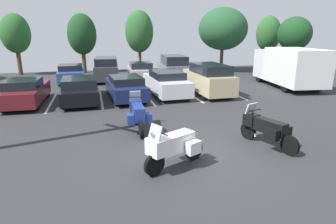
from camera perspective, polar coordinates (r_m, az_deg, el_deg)
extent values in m
cube|color=#2D2D30|center=(9.39, 5.35, -8.13)|extent=(44.00, 44.00, 0.10)
cylinder|color=black|center=(7.73, -2.75, -10.53)|extent=(0.62, 0.39, 0.63)
cylinder|color=black|center=(8.68, 5.26, -7.55)|extent=(0.62, 0.39, 0.63)
cube|color=white|center=(8.01, 1.53, -6.15)|extent=(1.23, 0.91, 0.51)
cylinder|color=#B2B2B7|center=(7.63, -2.07, -7.52)|extent=(0.48, 0.28, 1.11)
cylinder|color=black|center=(7.51, -1.63, -4.14)|extent=(0.31, 0.57, 0.04)
cube|color=white|center=(7.59, -2.20, -7.03)|extent=(0.63, 0.66, 0.46)
cube|color=#B2C1CC|center=(7.41, -2.53, -4.11)|extent=(0.34, 0.47, 0.39)
cube|color=white|center=(8.05, 5.10, -7.13)|extent=(0.50, 0.41, 0.36)
cube|color=white|center=(8.52, 1.58, -5.74)|extent=(0.50, 0.41, 0.36)
cylinder|color=black|center=(10.66, 15.84, -3.62)|extent=(0.31, 0.63, 0.63)
cylinder|color=black|center=(9.72, 23.32, -6.23)|extent=(0.31, 0.63, 0.63)
cube|color=black|center=(10.04, 19.61, -2.72)|extent=(0.73, 1.31, 0.45)
cylinder|color=#B2B2B7|center=(10.46, 16.50, -1.70)|extent=(0.22, 0.50, 1.10)
cylinder|color=black|center=(10.31, 17.00, 0.32)|extent=(0.60, 0.23, 0.04)
cube|color=black|center=(10.46, 16.43, -1.45)|extent=(0.54, 0.55, 0.40)
cube|color=#B2C1CC|center=(10.39, 16.39, 0.71)|extent=(0.47, 0.29, 0.39)
cube|color=black|center=(9.62, 20.19, -4.22)|extent=(0.37, 0.49, 0.36)
cube|color=black|center=(10.11, 22.34, -3.49)|extent=(0.37, 0.49, 0.36)
cylinder|color=black|center=(11.95, -6.54, -0.99)|extent=(0.14, 0.65, 0.64)
cylinder|color=black|center=(10.37, -5.42, -3.57)|extent=(0.14, 0.65, 0.64)
cube|color=navy|center=(11.03, -6.08, 0.02)|extent=(0.43, 1.26, 0.53)
cylinder|color=#B2B2B7|center=(11.72, -6.53, 0.77)|extent=(0.08, 0.51, 1.11)
cylinder|color=black|center=(11.53, -6.55, 2.99)|extent=(0.62, 0.05, 0.04)
cube|color=navy|center=(11.72, -6.55, 1.22)|extent=(0.49, 0.45, 0.48)
cube|color=#B2C1CC|center=(11.66, -6.65, 3.34)|extent=(0.44, 0.17, 0.39)
cube|color=navy|center=(10.67, -7.60, -1.38)|extent=(0.25, 0.45, 0.36)
cube|color=navy|center=(10.75, -4.01, -1.15)|extent=(0.25, 0.45, 0.36)
cube|color=silver|center=(17.00, -22.40, 1.83)|extent=(0.12, 4.70, 0.01)
cube|color=silver|center=(16.84, -13.27, 2.49)|extent=(0.12, 4.70, 0.01)
cube|color=silver|center=(17.12, -4.20, 3.08)|extent=(0.12, 4.70, 0.01)
cube|color=silver|center=(17.80, 4.39, 3.56)|extent=(0.12, 4.70, 0.01)
cube|color=silver|center=(18.85, 12.19, 3.94)|extent=(0.12, 4.70, 0.01)
cube|color=maroon|center=(17.04, -26.61, 3.39)|extent=(1.89, 4.58, 0.74)
cube|color=black|center=(16.56, -27.17, 5.09)|extent=(1.68, 2.09, 0.43)
cylinder|color=black|center=(18.74, -27.71, 3.42)|extent=(0.24, 0.66, 0.65)
cylinder|color=black|center=(18.42, -23.22, 3.77)|extent=(0.24, 0.66, 0.65)
cylinder|color=black|center=(15.85, -30.33, 1.11)|extent=(0.24, 0.66, 0.65)
cylinder|color=black|center=(15.46, -25.05, 1.48)|extent=(0.24, 0.66, 0.65)
cube|color=black|center=(16.74, -17.28, 4.03)|extent=(2.03, 4.90, 0.70)
cube|color=black|center=(16.21, -17.46, 5.76)|extent=(1.81, 2.36, 0.46)
cylinder|color=black|center=(18.44, -19.75, 4.07)|extent=(0.24, 0.62, 0.61)
cylinder|color=black|center=(18.41, -14.64, 4.47)|extent=(0.24, 0.62, 0.61)
cylinder|color=black|center=(15.21, -20.33, 1.69)|extent=(0.24, 0.62, 0.61)
cylinder|color=black|center=(15.18, -14.15, 2.17)|extent=(0.24, 0.62, 0.61)
cube|color=navy|center=(16.69, -8.63, 4.69)|extent=(2.09, 4.75, 0.73)
cube|color=black|center=(16.19, -8.44, 6.40)|extent=(1.79, 2.34, 0.41)
cylinder|color=black|center=(18.17, -11.87, 4.65)|extent=(0.27, 0.72, 0.71)
cylinder|color=black|center=(18.40, -7.14, 5.01)|extent=(0.27, 0.72, 0.71)
cylinder|color=black|center=(15.10, -10.36, 2.52)|extent=(0.27, 0.72, 0.71)
cylinder|color=black|center=(15.38, -4.73, 2.97)|extent=(0.27, 0.72, 0.71)
cube|color=white|center=(17.52, -0.39, 5.58)|extent=(1.99, 4.87, 0.85)
cube|color=black|center=(17.24, -0.21, 7.55)|extent=(1.77, 2.44, 0.42)
cylinder|color=black|center=(18.94, -4.10, 5.37)|extent=(0.24, 0.70, 0.70)
cylinder|color=black|center=(19.34, 0.52, 5.63)|extent=(0.24, 0.70, 0.70)
cylinder|color=black|center=(15.82, -1.49, 3.35)|extent=(0.24, 0.70, 0.70)
cylinder|color=black|center=(16.30, 3.92, 3.68)|extent=(0.24, 0.70, 0.70)
cube|color=#C1B289|center=(18.03, 8.03, 6.08)|extent=(1.80, 4.75, 1.10)
cube|color=black|center=(17.67, 8.45, 8.60)|extent=(1.65, 3.10, 0.56)
cylinder|color=black|center=(19.32, 4.06, 5.52)|extent=(0.22, 0.66, 0.66)
cylinder|color=black|center=(19.86, 8.24, 5.68)|extent=(0.22, 0.66, 0.66)
cylinder|color=black|center=(16.36, 7.66, 3.56)|extent=(0.22, 0.66, 0.66)
cylinder|color=black|center=(16.99, 12.42, 3.78)|extent=(0.22, 0.66, 0.66)
cube|color=#2D519E|center=(23.30, -18.88, 7.12)|extent=(1.99, 4.35, 0.77)
cube|color=black|center=(23.03, -19.02, 8.50)|extent=(1.76, 2.11, 0.41)
cylinder|color=black|center=(24.82, -20.57, 6.79)|extent=(0.24, 0.63, 0.63)
cylinder|color=black|center=(24.76, -16.90, 7.10)|extent=(0.24, 0.63, 0.63)
cylinder|color=black|center=(21.94, -20.98, 5.70)|extent=(0.24, 0.63, 0.63)
cylinder|color=black|center=(21.88, -16.83, 6.04)|extent=(0.24, 0.63, 0.63)
cube|color=#38383D|center=(23.49, -12.24, 8.05)|extent=(2.12, 4.83, 1.04)
cube|color=black|center=(23.21, -12.37, 9.97)|extent=(1.86, 3.32, 0.57)
cylinder|color=black|center=(25.16, -13.85, 7.53)|extent=(0.27, 0.72, 0.70)
cylinder|color=black|center=(25.12, -10.37, 7.71)|extent=(0.27, 0.72, 0.70)
cylinder|color=black|center=(21.99, -14.25, 6.38)|extent=(0.27, 0.72, 0.70)
cylinder|color=black|center=(21.95, -10.28, 6.59)|extent=(0.27, 0.72, 0.70)
cube|color=#B7B7BC|center=(23.58, -5.57, 7.98)|extent=(1.99, 4.32, 0.72)
cube|color=black|center=(23.23, -5.52, 9.35)|extent=(1.75, 1.99, 0.47)
cylinder|color=black|center=(24.96, -7.76, 7.79)|extent=(0.25, 0.72, 0.71)
cylinder|color=black|center=(25.14, -4.19, 7.95)|extent=(0.25, 0.72, 0.71)
cylinder|color=black|center=(22.11, -7.09, 6.81)|extent=(0.25, 0.72, 0.71)
cylinder|color=black|center=(22.31, -3.08, 6.98)|extent=(0.25, 0.72, 0.71)
cube|color=slate|center=(23.89, 1.01, 8.49)|extent=(2.26, 5.01, 1.02)
cube|color=black|center=(23.40, 1.21, 10.46)|extent=(1.97, 3.32, 0.70)
cylinder|color=black|center=(25.42, -1.51, 8.03)|extent=(0.28, 0.70, 0.68)
cylinder|color=black|center=(25.71, 2.06, 8.11)|extent=(0.28, 0.70, 0.68)
cylinder|color=black|center=(22.18, -0.22, 6.91)|extent=(0.28, 0.70, 0.68)
cylinder|color=black|center=(22.51, 3.83, 7.00)|extent=(0.28, 0.70, 0.68)
cube|color=silver|center=(23.81, 20.47, 9.15)|extent=(2.71, 2.08, 2.11)
cube|color=white|center=(21.09, 24.26, 8.35)|extent=(3.11, 4.78, 2.34)
cylinder|color=black|center=(23.41, 17.97, 6.89)|extent=(0.43, 0.93, 0.90)
cylinder|color=black|center=(24.36, 22.56, 6.77)|extent=(0.43, 0.93, 0.90)
cylinder|color=black|center=(19.85, 22.69, 4.97)|extent=(0.43, 0.93, 0.90)
cylinder|color=black|center=(20.97, 27.79, 4.89)|extent=(0.43, 0.93, 0.90)
cylinder|color=#4C3823|center=(28.70, -5.65, 10.01)|extent=(0.28, 0.28, 1.84)
ellipsoid|color=#285B28|center=(28.56, -5.81, 15.83)|extent=(2.71, 2.71, 3.98)
cylinder|color=#4C3823|center=(29.33, -27.70, 8.53)|extent=(0.37, 0.37, 1.94)
ellipsoid|color=#285B28|center=(29.20, -28.38, 13.76)|extent=(2.54, 2.54, 3.45)
cylinder|color=#4C3823|center=(34.16, 19.16, 10.03)|extent=(0.24, 0.24, 1.72)
ellipsoid|color=#285B28|center=(34.04, 19.58, 14.64)|extent=(2.63, 2.63, 3.80)
cylinder|color=#4C3823|center=(28.62, -16.50, 9.31)|extent=(0.37, 0.37, 1.71)
ellipsoid|color=#19421E|center=(28.47, -16.93, 14.76)|extent=(2.64, 2.64, 3.74)
cylinder|color=#4C3823|center=(28.84, 10.69, 10.08)|extent=(0.32, 0.32, 2.08)
ellipsoid|color=#23512D|center=(28.72, 11.01, 16.10)|extent=(4.64, 4.64, 3.97)
cylinder|color=#4C3823|center=(30.84, 23.58, 9.37)|extent=(0.43, 0.43, 2.04)
ellipsoid|color=#19421E|center=(30.72, 24.13, 14.20)|extent=(3.16, 3.16, 3.18)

